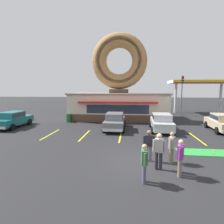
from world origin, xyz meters
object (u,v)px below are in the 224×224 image
car_grey (115,120)px  pedestrian_leather_jacket_man (144,162)px  pedestrian_blue_sweater_man (149,144)px  pedestrian_clipboard_woman (172,146)px  golf_ball (199,151)px  pedestrian_hooded_kid (180,156)px  pedestrian_beanie_man (159,150)px  car_teal (13,119)px  trash_bin (68,118)px  car_silver (161,121)px  car_champagne (222,122)px  traffic_light_pole (182,90)px

car_grey → pedestrian_leather_jacket_man: pedestrian_leather_jacket_man is taller
pedestrian_blue_sweater_man → pedestrian_clipboard_woman: 1.16m
golf_ball → pedestrian_hooded_kid: size_ratio=0.03×
pedestrian_leather_jacket_man → pedestrian_beanie_man: (0.78, 1.27, 0.09)m
car_teal → car_grey: same height
trash_bin → pedestrian_blue_sweater_man: bearing=-51.9°
car_teal → pedestrian_leather_jacket_man: 15.51m
pedestrian_blue_sweater_man → pedestrian_clipboard_woman: size_ratio=1.03×
car_silver → pedestrian_blue_sweater_man: bearing=-104.6°
pedestrian_hooded_kid → pedestrian_beanie_man: (-0.83, 0.56, 0.07)m
car_champagne → traffic_light_pole: size_ratio=0.81×
pedestrian_leather_jacket_man → pedestrian_beanie_man: bearing=58.5°
pedestrian_beanie_man → trash_bin: bearing=126.9°
pedestrian_leather_jacket_man → pedestrian_beanie_man: 1.50m
pedestrian_hooded_kid → trash_bin: (-9.45, 12.04, -0.42)m
car_grey → car_teal: bearing=-179.1°
pedestrian_blue_sweater_man → car_grey: bearing=108.7°
pedestrian_blue_sweater_man → traffic_light_pole: size_ratio=0.29×
car_silver → traffic_light_pole: (4.53, 10.13, 2.84)m
car_champagne → trash_bin: (-15.63, 2.96, -0.37)m
car_grey → pedestrian_blue_sweater_man: pedestrian_blue_sweater_man is taller
car_silver → pedestrian_hooded_kid: size_ratio=2.79×
trash_bin → pedestrian_leather_jacket_man: bearing=-58.4°
pedestrian_hooded_kid → pedestrian_leather_jacket_man: bearing=-156.0°
pedestrian_blue_sweater_man → traffic_light_pole: traffic_light_pole is taller
pedestrian_clipboard_woman → traffic_light_pole: bearing=73.2°
car_silver → traffic_light_pole: bearing=65.9°
car_grey → traffic_light_pole: size_ratio=0.79×
golf_ball → car_champagne: (4.09, 5.73, 0.82)m
car_silver → car_grey: (-4.35, 0.07, 0.00)m
car_champagne → pedestrian_hooded_kid: (-6.18, -9.08, 0.05)m
car_teal → pedestrian_leather_jacket_man: (12.37, -9.36, 0.03)m
golf_ball → pedestrian_hooded_kid: 4.04m
pedestrian_hooded_kid → pedestrian_clipboard_woman: bearing=91.9°
pedestrian_leather_jacket_man → trash_bin: 14.98m
pedestrian_clipboard_woman → pedestrian_hooded_kid: bearing=-88.1°
car_silver → pedestrian_beanie_man: size_ratio=2.63×
pedestrian_blue_sweater_man → pedestrian_clipboard_woman: pedestrian_blue_sweater_man is taller
car_grey → pedestrian_beanie_man: 8.73m
car_teal → pedestrian_hooded_kid: pedestrian_hooded_kid is taller
pedestrian_beanie_man → trash_bin: pedestrian_beanie_man is taller
car_teal → trash_bin: 5.68m
pedestrian_blue_sweater_man → pedestrian_leather_jacket_man: pedestrian_blue_sweater_man is taller
pedestrian_hooded_kid → car_champagne: bearing=55.8°
car_grey → pedestrian_blue_sweater_man: size_ratio=2.71×
car_champagne → pedestrian_hooded_kid: 10.98m
car_teal → trash_bin: (4.53, 3.40, -0.37)m
pedestrian_clipboard_woman → trash_bin: bearing=131.5°
pedestrian_clipboard_woman → pedestrian_blue_sweater_man: bearing=174.5°
pedestrian_beanie_man → pedestrian_clipboard_woman: bearing=47.5°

